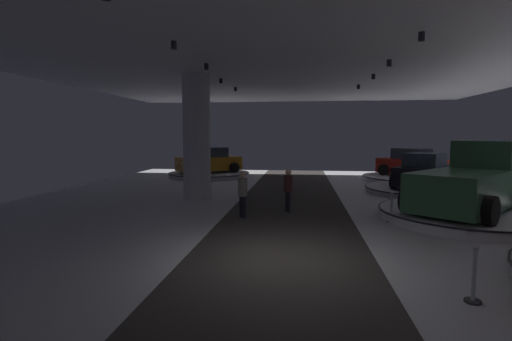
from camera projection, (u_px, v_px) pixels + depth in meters
name	position (u px, v px, depth m)	size (l,w,h in m)	color
ground	(279.00, 261.00, 8.67)	(24.00, 44.00, 0.06)	silver
ceiling_with_spotlights	(281.00, 9.00, 8.15)	(24.00, 44.00, 0.39)	silver
column_left	(197.00, 137.00, 16.93)	(1.23, 1.23, 5.50)	silver
display_platform_far_right	(424.00, 189.00, 18.80)	(5.71, 5.71, 0.26)	#B7B7BC
display_car_far_right	(425.00, 172.00, 18.69)	(3.85, 4.49, 1.71)	black
display_platform_deep_right	(413.00, 178.00, 23.30)	(5.99, 5.99, 0.32)	silver
display_car_deep_right	(413.00, 164.00, 23.24)	(4.19, 4.29, 1.71)	maroon
display_platform_deep_left	(209.00, 174.00, 25.71)	(5.45, 5.45, 0.31)	#B7B7BC
display_car_deep_left	(209.00, 161.00, 25.64)	(4.41, 4.02, 1.71)	#B77519
display_platform_mid_right	(467.00, 215.00, 12.62)	(5.68, 5.68, 0.34)	silver
pickup_truck_mid_right	(472.00, 182.00, 12.73)	(5.03, 5.40, 2.30)	#2D5638
visitor_walking_near	(288.00, 188.00, 13.99)	(0.32, 0.32, 1.59)	black
visitor_walking_far	(243.00, 192.00, 12.98)	(0.32, 0.32, 1.59)	black
stanchion_a	(391.00, 211.00, 12.33)	(0.28, 0.28, 1.01)	#333338
stanchion_b	(474.00, 281.00, 6.42)	(0.28, 0.28, 1.01)	#333338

